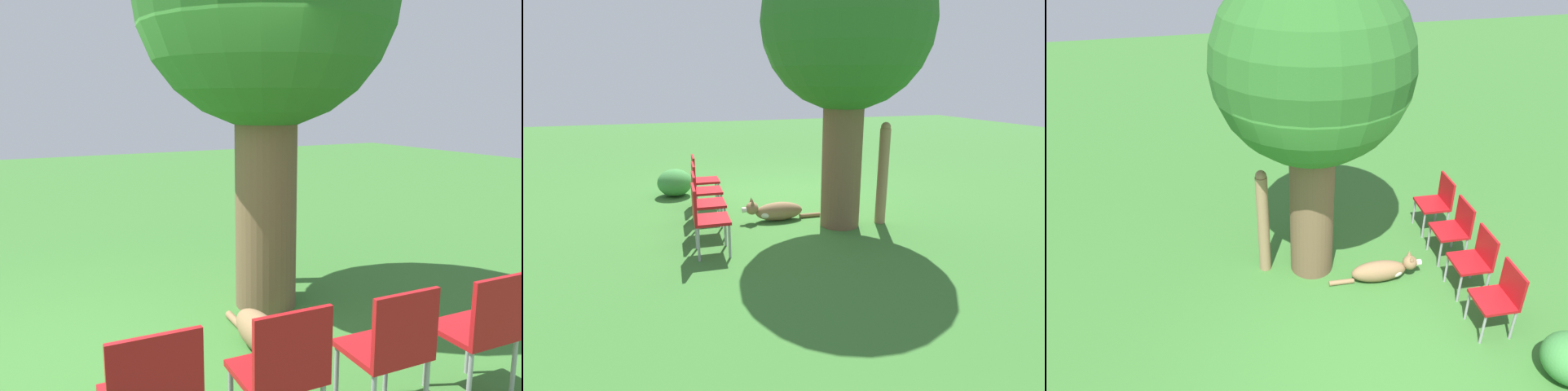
# 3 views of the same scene
# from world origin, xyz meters

# --- Properties ---
(ground_plane) EXTENTS (30.00, 30.00, 0.00)m
(ground_plane) POSITION_xyz_m (0.00, 0.00, 0.00)
(ground_plane) COLOR #38702D
(oak_tree) EXTENTS (2.25, 2.25, 3.89)m
(oak_tree) POSITION_xyz_m (-0.31, 1.51, 2.67)
(oak_tree) COLOR brown
(oak_tree) RESTS_ON ground_plane
(dog) EXTENTS (1.22, 0.29, 0.38)m
(dog) POSITION_xyz_m (0.54, 1.04, 0.15)
(dog) COLOR olive
(dog) RESTS_ON ground_plane
(fence_post) EXTENTS (0.15, 0.15, 1.48)m
(fence_post) POSITION_xyz_m (-0.92, 1.61, 0.75)
(fence_post) COLOR #937551
(fence_post) RESTS_ON ground_plane
(red_chair_0) EXTENTS (0.44, 0.46, 0.85)m
(red_chair_0) POSITION_xyz_m (1.48, -0.06, 0.50)
(red_chair_0) COLOR #B21419
(red_chair_0) RESTS_ON ground_plane
(red_chair_1) EXTENTS (0.44, 0.46, 0.85)m
(red_chair_1) POSITION_xyz_m (1.55, 0.62, 0.50)
(red_chair_1) COLOR #B21419
(red_chair_1) RESTS_ON ground_plane
(red_chair_2) EXTENTS (0.44, 0.46, 0.85)m
(red_chair_2) POSITION_xyz_m (1.62, 1.29, 0.50)
(red_chair_2) COLOR #B21419
(red_chair_2) RESTS_ON ground_plane
(red_chair_3) EXTENTS (0.44, 0.46, 0.85)m
(red_chair_3) POSITION_xyz_m (1.69, 1.97, 0.50)
(red_chair_3) COLOR #B21419
(red_chair_3) RESTS_ON ground_plane
(low_shrub) EXTENTS (0.62, 0.62, 0.49)m
(low_shrub) POSITION_xyz_m (1.88, -0.85, 0.25)
(low_shrub) COLOR #3D843D
(low_shrub) RESTS_ON ground_plane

